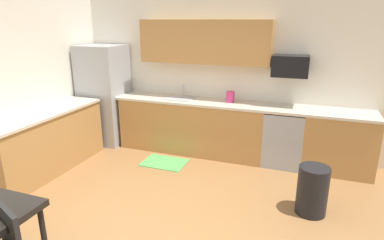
{
  "coord_description": "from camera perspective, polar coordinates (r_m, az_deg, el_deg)",
  "views": [
    {
      "loc": [
        1.37,
        -2.77,
        2.24
      ],
      "look_at": [
        0.0,
        1.0,
        1.0
      ],
      "focal_mm": 30.33,
      "sensor_mm": 36.0,
      "label": 1
    }
  ],
  "objects": [
    {
      "name": "cabinet_run_back_right",
      "position": [
        5.41,
        24.36,
        -3.78
      ],
      "size": [
        1.01,
        0.6,
        0.9
      ],
      "primitive_type": "cube",
      "color": "#AD7A42",
      "rests_on": "ground"
    },
    {
      "name": "cabinet_run_back",
      "position": [
        5.69,
        -0.08,
        -1.18
      ],
      "size": [
        2.54,
        0.6,
        0.9
      ],
      "primitive_type": "cube",
      "color": "#AD7A42",
      "rests_on": "ground"
    },
    {
      "name": "floor_mat",
      "position": [
        5.38,
        -4.86,
        -7.45
      ],
      "size": [
        0.7,
        0.5,
        0.01
      ],
      "primitive_type": "cube",
      "color": "#4CA54C",
      "rests_on": "ground"
    },
    {
      "name": "countertop_left",
      "position": [
        5.29,
        -24.93,
        1.08
      ],
      "size": [
        0.64,
        2.0,
        0.04
      ],
      "primitive_type": "cube",
      "color": "beige",
      "rests_on": "cabinet_run_left"
    },
    {
      "name": "ground_plane",
      "position": [
        3.82,
        -5.42,
        -18.83
      ],
      "size": [
        12.0,
        12.0,
        0.0
      ],
      "primitive_type": "plane",
      "color": "olive"
    },
    {
      "name": "oven_range",
      "position": [
        5.39,
        15.83,
        -2.88
      ],
      "size": [
        0.6,
        0.6,
        0.91
      ],
      "color": "#999BA0",
      "rests_on": "ground"
    },
    {
      "name": "sink_faucet",
      "position": [
        5.77,
        -1.5,
        5.15
      ],
      "size": [
        0.02,
        0.02,
        0.24
      ],
      "primitive_type": "cylinder",
      "color": "#B2B5BA",
      "rests_on": "countertop_back"
    },
    {
      "name": "sink_basin",
      "position": [
        5.65,
        -2.16,
        3.21
      ],
      "size": [
        0.48,
        0.4,
        0.14
      ],
      "primitive_type": "cube",
      "color": "#A5A8AD",
      "rests_on": "countertop_back"
    },
    {
      "name": "microwave",
      "position": [
        5.22,
        16.92,
        9.08
      ],
      "size": [
        0.54,
        0.36,
        0.32
      ],
      "primitive_type": "cube",
      "color": "black"
    },
    {
      "name": "wall_back",
      "position": [
        5.66,
        5.77,
        8.03
      ],
      "size": [
        5.8,
        0.1,
        2.7
      ],
      "primitive_type": "cube",
      "color": "silver",
      "rests_on": "ground"
    },
    {
      "name": "kettle",
      "position": [
        5.4,
        6.74,
        3.98
      ],
      "size": [
        0.14,
        0.14,
        0.2
      ],
      "primitive_type": "cylinder",
      "color": "#CC3372",
      "rests_on": "countertop_back"
    },
    {
      "name": "countertop_back",
      "position": [
        5.42,
        4.71,
        3.0
      ],
      "size": [
        4.8,
        0.64,
        0.04
      ],
      "primitive_type": "cube",
      "color": "beige",
      "rests_on": "cabinet_run_back"
    },
    {
      "name": "trash_bin",
      "position": [
        4.2,
        20.41,
        -11.53
      ],
      "size": [
        0.36,
        0.36,
        0.6
      ],
      "primitive_type": "cylinder",
      "color": "black",
      "rests_on": "ground"
    },
    {
      "name": "cabinet_run_left",
      "position": [
        5.43,
        -24.31,
        -3.69
      ],
      "size": [
        0.6,
        2.0,
        0.9
      ],
      "primitive_type": "cube",
      "color": "#AD7A42",
      "rests_on": "ground"
    },
    {
      "name": "upper_cabinets_back",
      "position": [
        5.48,
        2.22,
        13.59
      ],
      "size": [
        2.2,
        0.34,
        0.7
      ],
      "primitive_type": "cube",
      "color": "#AD7A42"
    },
    {
      "name": "refrigerator",
      "position": [
        6.27,
        -15.13,
        4.28
      ],
      "size": [
        0.76,
        0.7,
        1.81
      ],
      "primitive_type": "cube",
      "color": "#9EA0A5",
      "rests_on": "ground"
    }
  ]
}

